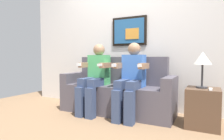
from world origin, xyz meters
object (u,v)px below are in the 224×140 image
person_on_left (95,75)px  person_on_right (131,77)px  table_lamp (203,60)px  spare_remote_on_table (211,89)px  couch (117,93)px  side_table_right (203,108)px

person_on_left → person_on_right: (0.61, 0.00, 0.00)m
table_lamp → spare_remote_on_table: bearing=-51.6°
person_on_left → table_lamp: 1.57m
person_on_right → spare_remote_on_table: size_ratio=8.54×
couch → table_lamp: 1.36m
table_lamp → couch: bearing=175.6°
couch → person_on_left: (-0.30, -0.17, 0.29)m
spare_remote_on_table → couch: bearing=170.6°
table_lamp → spare_remote_on_table: 0.38m
person_on_right → table_lamp: bearing=4.4°
couch → spare_remote_on_table: bearing=-9.4°
couch → spare_remote_on_table: (1.34, -0.22, 0.20)m
person_on_left → table_lamp: size_ratio=2.41×
side_table_right → couch: bearing=175.2°
person_on_right → table_lamp: size_ratio=2.41×
side_table_right → person_on_right: bearing=-176.3°
table_lamp → side_table_right: bearing=-31.4°
table_lamp → person_on_left: bearing=-177.3°
table_lamp → spare_remote_on_table: (0.10, -0.13, -0.35)m
side_table_right → table_lamp: bearing=148.6°
couch → table_lamp: (1.24, -0.10, 0.55)m
person_on_left → spare_remote_on_table: 1.65m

